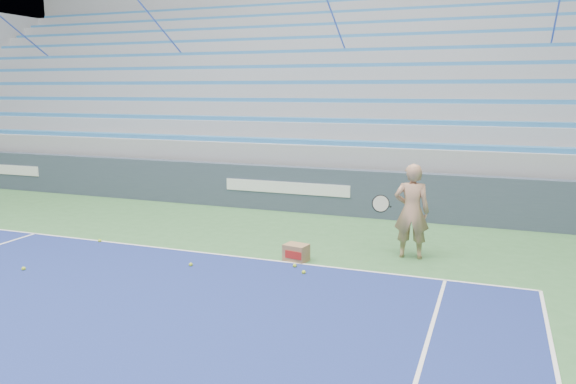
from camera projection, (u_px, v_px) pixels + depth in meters
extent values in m
cube|color=white|center=(212.00, 254.00, 10.20)|extent=(10.97, 0.05, 0.00)
cube|color=#354050|center=(288.00, 189.00, 13.79)|extent=(30.00, 0.30, 1.10)
cube|color=white|center=(4.00, 169.00, 16.72)|extent=(2.60, 0.02, 0.28)
cube|color=white|center=(286.00, 188.00, 13.63)|extent=(3.20, 0.02, 0.28)
cube|color=#919499|center=(338.00, 165.00, 17.98)|extent=(30.00, 8.50, 1.10)
cube|color=#919499|center=(338.00, 141.00, 17.83)|extent=(30.00, 8.50, 0.50)
cube|color=teal|center=(298.00, 141.00, 14.21)|extent=(29.60, 0.42, 0.11)
cube|color=#919499|center=(342.00, 124.00, 18.14)|extent=(30.00, 7.65, 0.50)
cube|color=teal|center=(308.00, 120.00, 14.90)|extent=(29.60, 0.42, 0.11)
cube|color=#919499|center=(346.00, 108.00, 18.44)|extent=(30.00, 6.80, 0.50)
cube|color=teal|center=(318.00, 100.00, 15.59)|extent=(29.60, 0.42, 0.11)
cube|color=#919499|center=(349.00, 92.00, 18.74)|extent=(30.00, 5.95, 0.50)
cube|color=teal|center=(327.00, 82.00, 16.29)|extent=(29.60, 0.42, 0.11)
cube|color=#919499|center=(352.00, 77.00, 19.04)|extent=(30.00, 5.10, 0.50)
cube|color=teal|center=(335.00, 66.00, 16.98)|extent=(29.60, 0.42, 0.11)
cube|color=#919499|center=(356.00, 63.00, 19.34)|extent=(30.00, 4.25, 0.50)
cube|color=teal|center=(343.00, 51.00, 17.67)|extent=(29.60, 0.42, 0.11)
cube|color=#919499|center=(359.00, 49.00, 19.64)|extent=(30.00, 3.40, 0.50)
cube|color=teal|center=(350.00, 37.00, 18.37)|extent=(29.60, 0.42, 0.11)
cube|color=#919499|center=(362.00, 35.00, 19.94)|extent=(30.00, 2.55, 0.50)
cube|color=teal|center=(356.00, 24.00, 19.06)|extent=(29.60, 0.42, 0.11)
cube|color=#919499|center=(365.00, 22.00, 20.25)|extent=(30.00, 1.70, 0.50)
cube|color=teal|center=(362.00, 11.00, 19.75)|extent=(29.60, 0.42, 0.11)
cube|color=#919499|center=(368.00, 9.00, 20.55)|extent=(30.00, 0.85, 0.50)
cube|color=teal|center=(368.00, 0.00, 20.45)|extent=(29.60, 0.42, 0.11)
cube|color=#919499|center=(371.00, 71.00, 21.61)|extent=(31.00, 0.40, 7.30)
cylinder|color=blue|center=(35.00, 45.00, 21.37)|extent=(0.05, 8.53, 5.04)
cylinder|color=blue|center=(171.00, 41.00, 19.31)|extent=(0.05, 8.53, 5.04)
cylinder|color=blue|center=(340.00, 35.00, 17.25)|extent=(0.05, 8.53, 5.04)
cylinder|color=blue|center=(554.00, 28.00, 15.19)|extent=(0.05, 8.53, 5.04)
imported|color=tan|center=(412.00, 211.00, 9.86)|extent=(0.65, 0.45, 1.69)
cylinder|color=black|center=(389.00, 207.00, 9.73)|extent=(0.12, 0.27, 0.08)
cylinder|color=beige|center=(381.00, 204.00, 9.49)|extent=(0.29, 0.16, 0.28)
torus|color=black|center=(381.00, 204.00, 9.49)|extent=(0.31, 0.18, 0.30)
cube|color=olive|center=(296.00, 253.00, 9.78)|extent=(0.45, 0.37, 0.30)
cube|color=#B21E19|center=(293.00, 255.00, 9.64)|extent=(0.32, 0.07, 0.13)
sphere|color=#AFCE2A|center=(191.00, 265.00, 9.48)|extent=(0.07, 0.07, 0.07)
sphere|color=#AFCE2A|center=(295.00, 266.00, 9.43)|extent=(0.07, 0.07, 0.07)
sphere|color=#AFCE2A|center=(100.00, 241.00, 10.98)|extent=(0.07, 0.07, 0.07)
sphere|color=#AFCE2A|center=(24.00, 269.00, 9.27)|extent=(0.07, 0.07, 0.07)
sphere|color=#AFCE2A|center=(304.00, 272.00, 9.09)|extent=(0.07, 0.07, 0.07)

